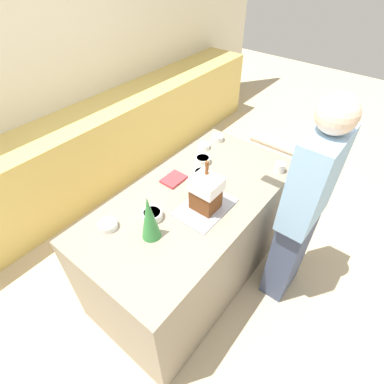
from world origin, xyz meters
name	(u,v)px	position (x,y,z in m)	size (l,w,h in m)	color
ground_plane	(193,271)	(0.00, 0.00, 0.00)	(12.00, 12.00, 0.00)	#C6B28E
wall_back	(27,80)	(0.00, 2.02, 1.30)	(8.00, 0.05, 2.60)	beige
back_cabinet_block	(71,164)	(0.00, 1.70, 0.46)	(6.00, 0.60, 0.92)	#DBBC60
kitchen_island	(193,239)	(0.00, 0.00, 0.47)	(1.75, 0.89, 0.95)	gray
baking_tray	(205,207)	(-0.03, -0.13, 0.95)	(0.41, 0.29, 0.01)	#9E9EA8
gingerbread_house	(206,192)	(-0.03, -0.13, 1.09)	(0.18, 0.19, 0.35)	brown
decorative_tree	(149,218)	(-0.44, -0.01, 1.11)	(0.12, 0.12, 0.33)	#33843D
candy_bowl_far_right	(108,225)	(-0.57, 0.25, 0.97)	(0.12, 0.12, 0.04)	white
candy_bowl_near_tray_right	(203,160)	(0.38, 0.20, 0.97)	(0.12, 0.12, 0.05)	silver
candy_bowl_center_rear	(152,215)	(-0.33, 0.09, 0.98)	(0.14, 0.14, 0.05)	white
candy_bowl_front_corner	(204,146)	(0.55, 0.32, 0.97)	(0.10, 0.10, 0.04)	white
candy_bowl_far_left	(217,138)	(0.73, 0.30, 0.97)	(0.11, 0.11, 0.05)	silver
candy_bowl_behind_tray	(202,173)	(0.23, 0.10, 0.97)	(0.13, 0.13, 0.05)	white
cookbook	(174,179)	(0.05, 0.23, 0.96)	(0.18, 0.14, 0.02)	#B23338
mug	(280,167)	(0.66, -0.34, 0.99)	(0.08, 0.08, 0.08)	white
person	(302,211)	(0.39, -0.66, 0.92)	(0.47, 0.58, 1.77)	#424C6B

